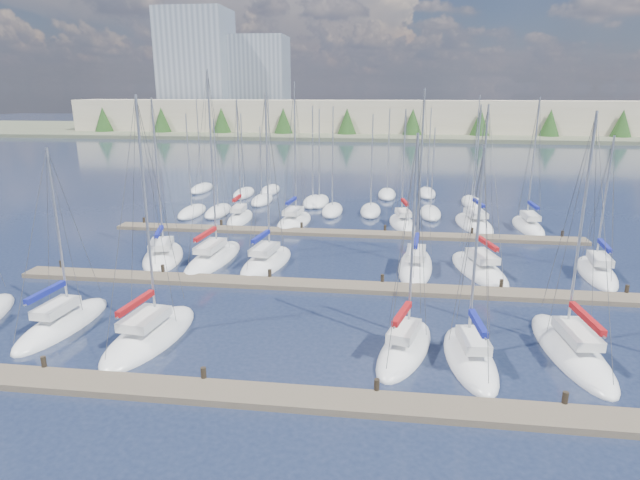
# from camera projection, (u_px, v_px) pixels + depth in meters

# --- Properties ---
(ground) EXTENTS (400.00, 400.00, 0.00)m
(ground) POSITION_uv_depth(u_px,v_px,m) (360.00, 182.00, 78.86)
(ground) COLOR #232C46
(ground) RESTS_ON ground
(dock_near) EXTENTS (44.00, 1.93, 1.10)m
(dock_near) POSITION_uv_depth(u_px,v_px,m) (285.00, 398.00, 23.52)
(dock_near) COLOR #6B5E4C
(dock_near) RESTS_ON ground
(dock_mid) EXTENTS (44.00, 1.93, 1.10)m
(dock_mid) POSITION_uv_depth(u_px,v_px,m) (324.00, 286.00, 36.87)
(dock_mid) COLOR #6B5E4C
(dock_mid) RESTS_ON ground
(dock_far) EXTENTS (44.00, 1.93, 1.10)m
(dock_far) POSITION_uv_depth(u_px,v_px,m) (342.00, 233.00, 50.22)
(dock_far) COLOR #6B5E4C
(dock_far) RESTS_ON ground
(sailboat_d) EXTENTS (4.12, 7.50, 11.98)m
(sailboat_d) POSITION_uv_depth(u_px,v_px,m) (405.00, 348.00, 27.88)
(sailboat_d) COLOR white
(sailboat_d) RESTS_ON ground
(sailboat_c) EXTENTS (4.00, 8.56, 13.74)m
(sailboat_c) POSITION_uv_depth(u_px,v_px,m) (150.00, 335.00, 29.38)
(sailboat_c) COLOR white
(sailboat_c) RESTS_ON ground
(sailboat_r) EXTENTS (2.58, 8.12, 13.27)m
(sailboat_r) POSITION_uv_depth(u_px,v_px,m) (528.00, 226.00, 52.56)
(sailboat_r) COLOR white
(sailboat_r) RESTS_ON ground
(sailboat_e) EXTENTS (2.90, 7.24, 11.53)m
(sailboat_e) POSITION_uv_depth(u_px,v_px,m) (470.00, 358.00, 26.89)
(sailboat_e) COLOR white
(sailboat_e) RESTS_ON ground
(sailboat_n) EXTENTS (2.36, 7.15, 12.99)m
(sailboat_n) POSITION_uv_depth(u_px,v_px,m) (240.00, 218.00, 55.74)
(sailboat_n) COLOR white
(sailboat_n) RESTS_ON ground
(sailboat_l) EXTENTS (4.75, 8.98, 12.94)m
(sailboat_l) POSITION_uv_depth(u_px,v_px,m) (479.00, 269.00, 40.11)
(sailboat_l) COLOR white
(sailboat_l) RESTS_ON ground
(sailboat_m) EXTENTS (3.18, 7.83, 10.86)m
(sailboat_m) POSITION_uv_depth(u_px,v_px,m) (597.00, 272.00, 39.45)
(sailboat_m) COLOR white
(sailboat_m) RESTS_ON ground
(sailboat_j) EXTENTS (3.97, 8.47, 13.70)m
(sailboat_j) POSITION_uv_depth(u_px,v_px,m) (267.00, 262.00, 41.82)
(sailboat_j) COLOR white
(sailboat_j) RESTS_ON ground
(sailboat_i) EXTENTS (3.45, 9.73, 15.38)m
(sailboat_i) POSITION_uv_depth(u_px,v_px,m) (213.00, 258.00, 42.68)
(sailboat_i) COLOR white
(sailboat_i) RESTS_ON ground
(sailboat_f) EXTENTS (3.37, 9.32, 13.00)m
(sailboat_f) POSITION_uv_depth(u_px,v_px,m) (571.00, 350.00, 27.71)
(sailboat_f) COLOR white
(sailboat_f) RESTS_ON ground
(sailboat_h) EXTENTS (5.04, 8.46, 13.36)m
(sailboat_h) POSITION_uv_depth(u_px,v_px,m) (163.00, 256.00, 43.19)
(sailboat_h) COLOR white
(sailboat_h) RESTS_ON ground
(sailboat_q) EXTENTS (4.16, 9.02, 12.54)m
(sailboat_q) POSITION_uv_depth(u_px,v_px,m) (474.00, 224.00, 53.67)
(sailboat_q) COLOR white
(sailboat_q) RESTS_ON ground
(sailboat_k) EXTENTS (3.26, 9.49, 14.05)m
(sailboat_k) POSITION_uv_depth(u_px,v_px,m) (415.00, 266.00, 40.92)
(sailboat_k) COLOR white
(sailboat_k) RESTS_ON ground
(sailboat_p) EXTENTS (3.42, 7.25, 12.08)m
(sailboat_p) POSITION_uv_depth(u_px,v_px,m) (402.00, 223.00, 53.85)
(sailboat_p) COLOR white
(sailboat_p) RESTS_ON ground
(sailboat_o) EXTENTS (3.64, 8.09, 14.66)m
(sailboat_o) POSITION_uv_depth(u_px,v_px,m) (294.00, 221.00, 54.56)
(sailboat_o) COLOR white
(sailboat_o) RESTS_ON ground
(sailboat_b) EXTENTS (3.01, 7.95, 10.96)m
(sailboat_b) POSITION_uv_depth(u_px,v_px,m) (63.00, 324.00, 30.81)
(sailboat_b) COLOR white
(sailboat_b) RESTS_ON ground
(distant_boats) EXTENTS (36.93, 20.75, 13.30)m
(distant_boats) POSITION_uv_depth(u_px,v_px,m) (316.00, 201.00, 63.84)
(distant_boats) COLOR #9EA0A5
(distant_boats) RESTS_ON ground
(shoreline) EXTENTS (400.00, 60.00, 38.00)m
(shoreline) POSITION_uv_depth(u_px,v_px,m) (334.00, 108.00, 164.10)
(shoreline) COLOR #666B51
(shoreline) RESTS_ON ground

